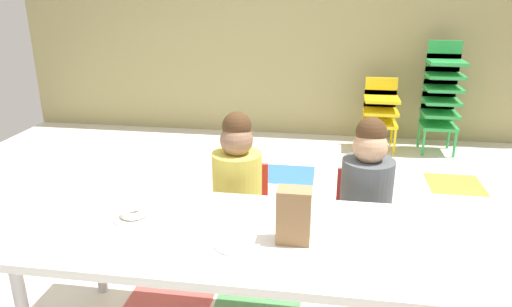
{
  "coord_description": "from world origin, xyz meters",
  "views": [
    {
      "loc": [
        0.3,
        -2.37,
        1.53
      ],
      "look_at": [
        0.0,
        -0.46,
        0.83
      ],
      "focal_mm": 33.18,
      "sensor_mm": 36.0,
      "label": 1
    }
  ],
  "objects_px": {
    "craft_table": "(242,243)",
    "seated_child_middle_seat": "(366,188)",
    "paper_bag_brown": "(294,216)",
    "paper_plate_center_table": "(237,244)",
    "donut_powdered_on_plate": "(134,212)",
    "paper_plate_near_edge": "(134,217)",
    "seated_child_near_camera": "(237,180)",
    "kid_chair_green_stack": "(442,92)",
    "kid_chair_yellow_stack": "(380,109)"
  },
  "relations": [
    {
      "from": "seated_child_middle_seat",
      "to": "paper_bag_brown",
      "type": "xyz_separation_m",
      "value": [
        -0.32,
        -0.63,
        0.14
      ]
    },
    {
      "from": "paper_bag_brown",
      "to": "paper_plate_center_table",
      "type": "height_order",
      "value": "paper_bag_brown"
    },
    {
      "from": "kid_chair_yellow_stack",
      "to": "paper_bag_brown",
      "type": "bearing_deg",
      "value": -101.72
    },
    {
      "from": "craft_table",
      "to": "paper_plate_center_table",
      "type": "bearing_deg",
      "value": -89.78
    },
    {
      "from": "paper_plate_near_edge",
      "to": "donut_powdered_on_plate",
      "type": "distance_m",
      "value": 0.02
    },
    {
      "from": "paper_bag_brown",
      "to": "paper_plate_center_table",
      "type": "distance_m",
      "value": 0.24
    },
    {
      "from": "craft_table",
      "to": "seated_child_middle_seat",
      "type": "relative_size",
      "value": 1.93
    },
    {
      "from": "kid_chair_green_stack",
      "to": "paper_bag_brown",
      "type": "height_order",
      "value": "kid_chair_green_stack"
    },
    {
      "from": "craft_table",
      "to": "kid_chair_yellow_stack",
      "type": "bearing_deg",
      "value": 74.24
    },
    {
      "from": "kid_chair_green_stack",
      "to": "donut_powdered_on_plate",
      "type": "xyz_separation_m",
      "value": [
        -1.84,
        -2.85,
        0.03
      ]
    },
    {
      "from": "paper_plate_center_table",
      "to": "donut_powdered_on_plate",
      "type": "distance_m",
      "value": 0.5
    },
    {
      "from": "kid_chair_yellow_stack",
      "to": "paper_bag_brown",
      "type": "relative_size",
      "value": 3.09
    },
    {
      "from": "paper_bag_brown",
      "to": "kid_chair_yellow_stack",
      "type": "bearing_deg",
      "value": 78.28
    },
    {
      "from": "seated_child_near_camera",
      "to": "seated_child_middle_seat",
      "type": "height_order",
      "value": "same"
    },
    {
      "from": "kid_chair_green_stack",
      "to": "seated_child_near_camera",
      "type": "bearing_deg",
      "value": -122.87
    },
    {
      "from": "donut_powdered_on_plate",
      "to": "craft_table",
      "type": "bearing_deg",
      "value": -6.52
    },
    {
      "from": "seated_child_middle_seat",
      "to": "kid_chair_yellow_stack",
      "type": "distance_m",
      "value": 2.34
    },
    {
      "from": "donut_powdered_on_plate",
      "to": "paper_plate_near_edge",
      "type": "bearing_deg",
      "value": 0.0
    },
    {
      "from": "paper_bag_brown",
      "to": "seated_child_middle_seat",
      "type": "bearing_deg",
      "value": 62.85
    },
    {
      "from": "seated_child_middle_seat",
      "to": "paper_plate_near_edge",
      "type": "bearing_deg",
      "value": -152.03
    },
    {
      "from": "craft_table",
      "to": "seated_child_middle_seat",
      "type": "height_order",
      "value": "seated_child_middle_seat"
    },
    {
      "from": "kid_chair_green_stack",
      "to": "paper_plate_center_table",
      "type": "xyz_separation_m",
      "value": [
        -1.36,
        -3.0,
        0.01
      ]
    },
    {
      "from": "seated_child_near_camera",
      "to": "paper_bag_brown",
      "type": "bearing_deg",
      "value": -61.38
    },
    {
      "from": "seated_child_near_camera",
      "to": "paper_plate_near_edge",
      "type": "distance_m",
      "value": 0.64
    },
    {
      "from": "paper_bag_brown",
      "to": "kid_chair_green_stack",
      "type": "bearing_deg",
      "value": 68.6
    },
    {
      "from": "paper_plate_near_edge",
      "to": "donut_powdered_on_plate",
      "type": "height_order",
      "value": "donut_powdered_on_plate"
    },
    {
      "from": "craft_table",
      "to": "paper_bag_brown",
      "type": "bearing_deg",
      "value": -9.87
    },
    {
      "from": "kid_chair_yellow_stack",
      "to": "paper_plate_near_edge",
      "type": "bearing_deg",
      "value": -114.5
    },
    {
      "from": "craft_table",
      "to": "kid_chair_green_stack",
      "type": "relative_size",
      "value": 1.7
    },
    {
      "from": "seated_child_near_camera",
      "to": "paper_plate_near_edge",
      "type": "relative_size",
      "value": 5.1
    },
    {
      "from": "kid_chair_yellow_stack",
      "to": "kid_chair_green_stack",
      "type": "xyz_separation_m",
      "value": [
        0.54,
        0.0,
        0.18
      ]
    },
    {
      "from": "paper_plate_near_edge",
      "to": "donut_powdered_on_plate",
      "type": "bearing_deg",
      "value": 0.0
    },
    {
      "from": "seated_child_near_camera",
      "to": "kid_chair_green_stack",
      "type": "distance_m",
      "value": 2.76
    },
    {
      "from": "paper_plate_center_table",
      "to": "donut_powdered_on_plate",
      "type": "bearing_deg",
      "value": 162.28
    },
    {
      "from": "seated_child_middle_seat",
      "to": "paper_plate_center_table",
      "type": "height_order",
      "value": "seated_child_middle_seat"
    },
    {
      "from": "kid_chair_yellow_stack",
      "to": "paper_plate_near_edge",
      "type": "relative_size",
      "value": 3.78
    },
    {
      "from": "craft_table",
      "to": "paper_plate_center_table",
      "type": "relative_size",
      "value": 9.85
    },
    {
      "from": "kid_chair_green_stack",
      "to": "donut_powdered_on_plate",
      "type": "height_order",
      "value": "kid_chair_green_stack"
    },
    {
      "from": "paper_plate_near_edge",
      "to": "paper_bag_brown",
      "type": "bearing_deg",
      "value": -7.54
    },
    {
      "from": "kid_chair_yellow_stack",
      "to": "donut_powdered_on_plate",
      "type": "xyz_separation_m",
      "value": [
        -1.3,
        -2.85,
        0.21
      ]
    },
    {
      "from": "kid_chair_green_stack",
      "to": "donut_powdered_on_plate",
      "type": "distance_m",
      "value": 3.39
    },
    {
      "from": "paper_plate_near_edge",
      "to": "donut_powdered_on_plate",
      "type": "xyz_separation_m",
      "value": [
        0.0,
        0.0,
        0.02
      ]
    },
    {
      "from": "kid_chair_green_stack",
      "to": "donut_powdered_on_plate",
      "type": "relative_size",
      "value": 8.81
    },
    {
      "from": "seated_child_near_camera",
      "to": "seated_child_middle_seat",
      "type": "distance_m",
      "value": 0.66
    },
    {
      "from": "seated_child_near_camera",
      "to": "paper_plate_center_table",
      "type": "height_order",
      "value": "seated_child_near_camera"
    },
    {
      "from": "donut_powdered_on_plate",
      "to": "seated_child_middle_seat",
      "type": "bearing_deg",
      "value": 27.97
    },
    {
      "from": "paper_plate_near_edge",
      "to": "kid_chair_yellow_stack",
      "type": "bearing_deg",
      "value": 65.5
    },
    {
      "from": "paper_bag_brown",
      "to": "paper_plate_near_edge",
      "type": "height_order",
      "value": "paper_bag_brown"
    },
    {
      "from": "kid_chair_yellow_stack",
      "to": "kid_chair_green_stack",
      "type": "height_order",
      "value": "kid_chair_green_stack"
    },
    {
      "from": "kid_chair_yellow_stack",
      "to": "paper_bag_brown",
      "type": "distance_m",
      "value": 3.02
    }
  ]
}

